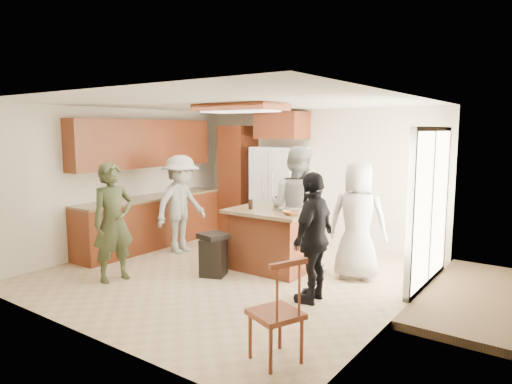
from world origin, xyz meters
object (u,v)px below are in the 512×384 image
Objects in this scene: person_behind_left at (297,207)px; person_side_right at (313,237)px; person_behind_right at (358,220)px; kitchen_island at (274,239)px; person_counter at (181,204)px; trash_bin at (214,254)px; person_front_left at (113,222)px; refrigerator at (279,194)px; spindle_chair at (277,314)px.

person_side_right is (0.90, -1.11, -0.13)m from person_behind_left.
kitchen_island is at bearing 3.18° from person_behind_right.
trash_bin is (1.30, -0.65, -0.53)m from person_counter.
person_front_left reaches higher than person_side_right.
trash_bin is (1.00, 0.96, -0.52)m from person_front_left.
person_counter is 1.93m from refrigerator.
person_behind_right is 2.47m from refrigerator.
person_behind_right is at bearing 171.75° from person_side_right.
person_behind_right is 2.69× the size of trash_bin.
trash_bin is 0.63× the size of spindle_chair.
person_side_right is at bearing 121.78° from person_behind_left.
person_counter is (-3.05, -0.44, -0.00)m from person_behind_right.
refrigerator is (-2.13, 1.26, 0.05)m from person_behind_right.
kitchen_island is at bearing 54.84° from trash_bin.
person_behind_left is at bearing -144.80° from person_side_right.
person_front_left is at bearing -169.44° from person_counter.
person_front_left is at bearing 24.83° from person_behind_right.
trash_bin is at bearing -125.16° from kitchen_island.
person_behind_right is 1.14m from person_side_right.
person_behind_left is 1.16× the size of person_side_right.
person_counter is 1.55m from trash_bin.
person_front_left is 3.21m from spindle_chair.
refrigerator is at bearing -55.29° from person_behind_left.
person_behind_left is 1.04× the size of refrigerator.
person_behind_left is at bearing -10.76° from person_behind_right.
person_behind_left reaches higher than person_counter.
person_behind_left is at bearing -78.30° from person_counter.
person_behind_right is 1.70× the size of spindle_chair.
kitchen_island reaches higher than trash_bin.
refrigerator reaches higher than person_side_right.
person_behind_left is 3.01m from spindle_chair.
refrigerator is (-1.14, 1.28, -0.04)m from person_behind_left.
person_side_right is at bearing 106.81° from spindle_chair.
person_behind_left reaches higher than person_front_left.
person_counter is 0.94× the size of refrigerator.
spindle_chair is (3.13, -0.61, -0.38)m from person_front_left.
person_counter is 2.68× the size of trash_bin.
person_counter reaches higher than trash_bin.
person_front_left is 2.70m from person_behind_left.
trash_bin is (-1.75, -1.10, -0.53)m from person_behind_right.
kitchen_island is 0.95m from trash_bin.
person_behind_right is 0.94× the size of refrigerator.
person_behind_right is at bearing 32.04° from trash_bin.
person_side_right is at bearing -1.39° from trash_bin.
spindle_chair is at bearing -89.43° from person_front_left.
person_counter is at bearing -118.48° from refrigerator.
person_side_right is (2.66, 0.92, -0.03)m from person_front_left.
person_front_left is at bearing -100.65° from refrigerator.
person_behind_left is 1.11× the size of person_counter.
person_behind_right is at bearing -81.60° from person_counter.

